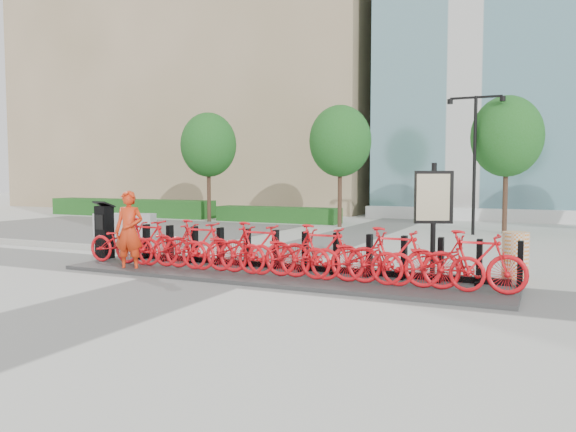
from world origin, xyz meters
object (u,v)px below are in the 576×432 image
at_px(bike_0, 122,242).
at_px(map_sign, 434,202).
at_px(worker_red, 129,231).
at_px(jersey_barrier, 125,225).
at_px(kiosk, 104,231).
at_px(construction_barrel, 515,257).

relative_size(bike_0, map_sign, 0.78).
height_order(bike_0, worker_red, worker_red).
bearing_deg(worker_red, jersey_barrier, 118.19).
xyz_separation_m(kiosk, jersey_barrier, (-3.51, 4.73, -0.36)).
height_order(construction_barrel, jersey_barrier, construction_barrel).
xyz_separation_m(worker_red, map_sign, (6.26, 2.04, 0.68)).
relative_size(worker_red, map_sign, 0.75).
distance_m(bike_0, worker_red, 0.90).
relative_size(bike_0, jersey_barrier, 0.88).
bearing_deg(worker_red, construction_barrel, 3.06).
distance_m(kiosk, worker_red, 1.90).
bearing_deg(jersey_barrier, bike_0, -66.00).
bearing_deg(kiosk, bike_0, -20.03).
bearing_deg(construction_barrel, kiosk, -171.58).
relative_size(kiosk, worker_red, 0.79).
height_order(kiosk, construction_barrel, kiosk).
bearing_deg(map_sign, kiosk, 164.27).
height_order(bike_0, kiosk, kiosk).
bearing_deg(jersey_barrier, construction_barrel, -31.03).
xyz_separation_m(bike_0, kiosk, (-0.96, 0.47, 0.19)).
xyz_separation_m(kiosk, worker_red, (1.63, -0.97, 0.14)).
bearing_deg(kiosk, jersey_barrier, 132.61).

